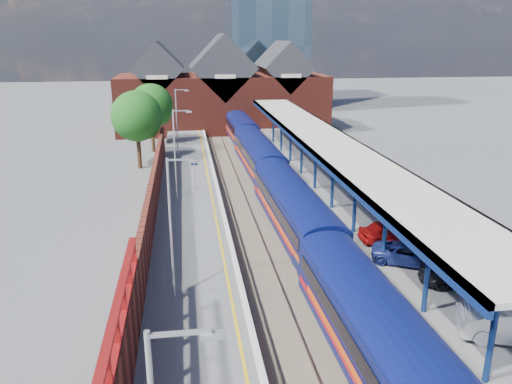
% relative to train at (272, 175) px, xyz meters
% --- Properties ---
extents(ground, '(240.00, 240.00, 0.00)m').
position_rel_train_xyz_m(ground, '(-1.49, 6.28, -2.12)').
color(ground, '#5B5B5E').
rests_on(ground, ground).
extents(ballast_bed, '(6.00, 76.00, 0.06)m').
position_rel_train_xyz_m(ballast_bed, '(-1.49, -3.72, -2.09)').
color(ballast_bed, '#473D33').
rests_on(ballast_bed, ground).
extents(rails, '(4.51, 76.00, 0.14)m').
position_rel_train_xyz_m(rails, '(-1.49, -3.72, -2.00)').
color(rails, slate).
rests_on(rails, ground).
extents(left_platform, '(5.00, 76.00, 1.00)m').
position_rel_train_xyz_m(left_platform, '(-6.99, -3.72, -1.62)').
color(left_platform, '#565659').
rests_on(left_platform, ground).
extents(right_platform, '(6.00, 76.00, 1.00)m').
position_rel_train_xyz_m(right_platform, '(4.51, -3.72, -1.62)').
color(right_platform, '#565659').
rests_on(right_platform, ground).
extents(coping_left, '(0.30, 76.00, 0.05)m').
position_rel_train_xyz_m(coping_left, '(-4.64, -3.72, -1.10)').
color(coping_left, silver).
rests_on(coping_left, left_platform).
extents(coping_right, '(0.30, 76.00, 0.05)m').
position_rel_train_xyz_m(coping_right, '(1.66, -3.72, -1.10)').
color(coping_right, silver).
rests_on(coping_right, right_platform).
extents(yellow_line, '(0.14, 76.00, 0.01)m').
position_rel_train_xyz_m(yellow_line, '(-5.24, -3.72, -1.12)').
color(yellow_line, yellow).
rests_on(yellow_line, left_platform).
extents(train, '(3.11, 65.95, 3.45)m').
position_rel_train_xyz_m(train, '(0.00, 0.00, 0.00)').
color(train, '#0B124E').
rests_on(train, ground).
extents(canopy, '(4.50, 52.00, 4.48)m').
position_rel_train_xyz_m(canopy, '(3.99, -1.77, 3.13)').
color(canopy, navy).
rests_on(canopy, right_platform).
extents(lamp_post_b, '(1.48, 0.18, 7.00)m').
position_rel_train_xyz_m(lamp_post_b, '(-7.86, -17.72, 2.87)').
color(lamp_post_b, '#A5A8AA').
rests_on(lamp_post_b, left_platform).
extents(lamp_post_c, '(1.48, 0.18, 7.00)m').
position_rel_train_xyz_m(lamp_post_c, '(-7.86, -1.72, 2.87)').
color(lamp_post_c, '#A5A8AA').
rests_on(lamp_post_c, left_platform).
extents(lamp_post_d, '(1.48, 0.18, 7.00)m').
position_rel_train_xyz_m(lamp_post_d, '(-7.86, 14.28, 2.87)').
color(lamp_post_d, '#A5A8AA').
rests_on(lamp_post_d, left_platform).
extents(platform_sign, '(0.55, 0.08, 2.50)m').
position_rel_train_xyz_m(platform_sign, '(-6.49, 0.28, 0.57)').
color(platform_sign, '#A5A8AA').
rests_on(platform_sign, left_platform).
extents(brick_wall, '(0.35, 50.00, 3.86)m').
position_rel_train_xyz_m(brick_wall, '(-9.59, -10.18, 0.33)').
color(brick_wall, '#5E2018').
rests_on(brick_wall, left_platform).
extents(station_building, '(30.00, 12.12, 13.78)m').
position_rel_train_xyz_m(station_building, '(-1.49, 34.28, 3.33)').
color(station_building, '#5E2018').
rests_on(station_building, ground).
extents(tree_near, '(5.20, 5.20, 8.10)m').
position_rel_train_xyz_m(tree_near, '(-11.84, 12.19, 3.23)').
color(tree_near, '#382314').
rests_on(tree_near, ground).
extents(tree_far, '(5.20, 5.20, 8.10)m').
position_rel_train_xyz_m(tree_far, '(-10.84, 20.19, 3.23)').
color(tree_far, '#382314').
rests_on(tree_far, ground).
extents(parked_car_red, '(4.16, 1.90, 1.38)m').
position_rel_train_xyz_m(parked_car_red, '(5.31, -12.61, -0.43)').
color(parked_car_red, '#9C0D0D').
rests_on(parked_car_red, right_platform).
extents(parked_car_dark, '(4.87, 3.04, 1.32)m').
position_rel_train_xyz_m(parked_car_dark, '(6.70, -18.70, -0.46)').
color(parked_car_dark, black).
rests_on(parked_car_dark, right_platform).
extents(parked_car_blue, '(4.52, 3.59, 1.14)m').
position_rel_train_xyz_m(parked_car_blue, '(5.02, -15.75, -0.55)').
color(parked_car_blue, navy).
rests_on(parked_car_blue, right_platform).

